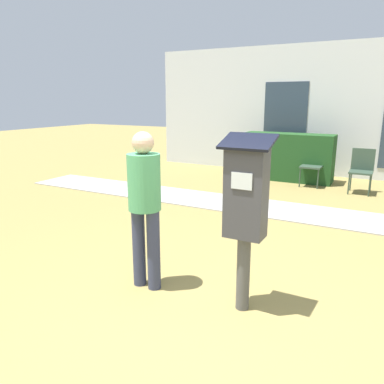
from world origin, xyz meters
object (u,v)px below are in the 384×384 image
object	(u,v)px
outdoor_chair_left	(312,162)
parking_meter	(246,202)
outdoor_chair_middle	(362,167)
person_standing	(145,199)

from	to	relation	value
outdoor_chair_left	parking_meter	bearing A→B (deg)	-106.84
parking_meter	outdoor_chair_middle	world-z (taller)	parking_meter
outdoor_chair_left	person_standing	bearing A→B (deg)	-117.31
person_standing	outdoor_chair_left	world-z (taller)	person_standing
parking_meter	outdoor_chair_middle	bearing A→B (deg)	83.93
parking_meter	outdoor_chair_left	xyz separation A→B (m)	(-0.45, 5.49, -0.49)
outdoor_chair_left	outdoor_chair_middle	world-z (taller)	same
person_standing	outdoor_chair_left	distance (m)	5.60
parking_meter	outdoor_chair_middle	size ratio (longest dim) A/B	1.77
parking_meter	person_standing	world-z (taller)	parking_meter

